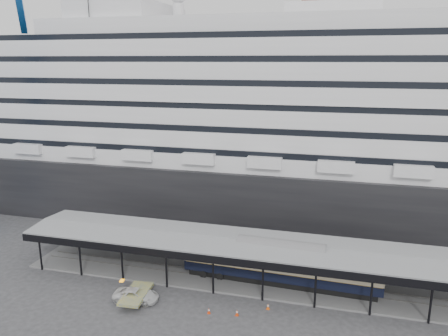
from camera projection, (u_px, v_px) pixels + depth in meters
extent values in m
plane|color=#333336|center=(236.00, 301.00, 49.16)|extent=(200.00, 200.00, 0.00)
cube|color=black|center=(277.00, 183.00, 77.99)|extent=(130.00, 30.00, 10.00)
cube|color=slate|center=(245.00, 279.00, 53.83)|extent=(56.00, 8.00, 0.24)
cube|color=slate|center=(244.00, 280.00, 53.11)|extent=(54.00, 0.08, 0.10)
cube|color=slate|center=(246.00, 275.00, 54.46)|extent=(54.00, 0.08, 0.10)
cube|color=black|center=(237.00, 263.00, 48.56)|extent=(56.00, 0.18, 0.90)
cube|color=black|center=(253.00, 233.00, 57.01)|extent=(56.00, 0.18, 0.90)
cube|color=slate|center=(246.00, 241.00, 52.61)|extent=(56.00, 9.00, 0.24)
cylinder|color=black|center=(93.00, 78.00, 71.18)|extent=(0.12, 0.12, 47.21)
imported|color=silver|center=(136.00, 295.00, 48.93)|extent=(5.28, 2.77, 1.42)
cube|color=black|center=(280.00, 280.00, 52.64)|extent=(22.50, 3.41, 0.75)
cube|color=black|center=(280.00, 272.00, 52.41)|extent=(23.58, 3.87, 1.17)
cube|color=beige|center=(280.00, 263.00, 52.10)|extent=(23.59, 3.91, 1.39)
cube|color=black|center=(280.00, 256.00, 51.89)|extent=(23.58, 3.87, 0.43)
cube|color=red|center=(209.00, 313.00, 46.70)|extent=(0.43, 0.43, 0.03)
cone|color=red|center=(209.00, 311.00, 46.63)|extent=(0.36, 0.36, 0.63)
cylinder|color=white|center=(209.00, 310.00, 46.61)|extent=(0.20, 0.20, 0.12)
cube|color=red|center=(237.00, 315.00, 46.33)|extent=(0.41, 0.41, 0.03)
cone|color=red|center=(237.00, 312.00, 46.24)|extent=(0.34, 0.34, 0.68)
cylinder|color=white|center=(237.00, 312.00, 46.23)|extent=(0.22, 0.22, 0.13)
cube|color=#ED570D|center=(268.00, 309.00, 47.51)|extent=(0.40, 0.40, 0.03)
cone|color=#ED570D|center=(268.00, 306.00, 47.43)|extent=(0.34, 0.34, 0.66)
cylinder|color=white|center=(268.00, 306.00, 47.42)|extent=(0.21, 0.21, 0.13)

